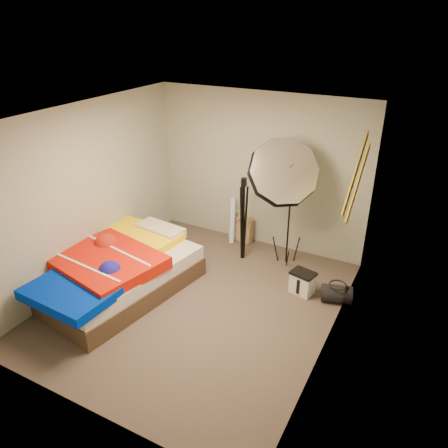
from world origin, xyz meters
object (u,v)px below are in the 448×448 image
Objects in this scene: camera_case at (302,283)px; camera_tripod at (243,214)px; duffel_bag at (337,294)px; photo_umbrella at (282,173)px; bed at (115,270)px; wrapping_roll at (232,221)px; tote_bag at (241,229)px.

camera_case is 1.39m from camera_tripod.
camera_case is at bearing 166.15° from duffel_bag.
photo_umbrella is 0.94m from camera_tripod.
bed reaches higher than camera_case.
photo_umbrella is (-0.57, 0.49, 1.36)m from camera_case.
camera_case is at bearing -30.20° from wrapping_roll.
duffel_bag is at bearing -20.88° from tote_bag.
wrapping_roll is 2.55× the size of camera_case.
bed reaches higher than tote_bag.
bed is at bearing -174.16° from duffel_bag.
camera_tripod reaches higher than wrapping_roll.
wrapping_roll reaches higher than tote_bag.
camera_tripod is at bearing 170.87° from camera_case.
duffel_bag is (0.47, 0.02, -0.03)m from camera_case.
photo_umbrella reaches higher than bed.
bed is at bearing -111.50° from wrapping_roll.
camera_tripod is (1.19, 1.61, 0.46)m from bed.
duffel_bag is (1.90, -0.99, -0.09)m from tote_bag.
tote_bag is 1.05× the size of duffel_bag.
photo_umbrella is at bearing -22.43° from wrapping_roll.
camera_case is 2.60m from bed.
camera_case is (1.54, -0.90, -0.24)m from wrapping_roll.
bed is (-0.91, -2.14, 0.11)m from tote_bag.
photo_umbrella is at bearing 139.13° from duffel_bag.
wrapping_roll is 2.21m from duffel_bag.
wrapping_roll is at bearing 163.43° from camera_case.
photo_umbrella is at bearing 1.25° from camera_tripod.
duffel_bag is (2.01, -0.87, -0.27)m from wrapping_roll.
wrapping_roll is (-0.11, -0.12, 0.18)m from tote_bag.
camera_case is 1.55m from photo_umbrella.
wrapping_roll is at bearing 140.06° from duffel_bag.
tote_bag is 0.54× the size of wrapping_roll.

